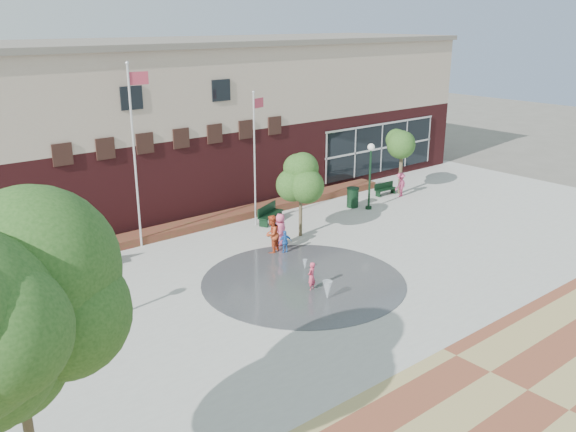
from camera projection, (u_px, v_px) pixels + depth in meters
ground at (356, 307)px, 22.89m from camera, size 120.00×120.00×0.00m
plaza_concrete at (288, 274)px, 25.82m from camera, size 46.00×18.00×0.01m
paver_band at (528, 390)px, 17.75m from camera, size 46.00×6.00×0.01m
splash_pad at (303, 282)px, 25.09m from camera, size 8.40×8.40×0.01m
library_building at (136, 124)px, 34.27m from camera, size 44.40×10.40×9.20m
flower_bed at (194, 229)px, 31.40m from camera, size 26.00×1.20×0.40m
flagpole_left at (135, 147)px, 27.53m from camera, size 1.01×0.17×8.57m
flagpole_right at (255, 152)px, 30.80m from camera, size 0.83×0.29×6.96m
lamp_left at (9, 284)px, 18.92m from camera, size 0.42×0.42×3.99m
lamp_right at (370, 169)px, 33.89m from camera, size 0.40×0.40×3.78m
bench_left at (91, 261)px, 26.35m from camera, size 2.03×1.11×0.99m
bench_mid at (270, 217)px, 32.20m from camera, size 1.99×1.29×0.98m
bench_right at (385, 191)px, 37.26m from camera, size 1.56×0.53×0.77m
trash_can at (353, 197)px, 34.79m from camera, size 0.71×0.71×1.16m
tree_big_left at (11, 317)px, 11.01m from camera, size 4.54×4.54×7.26m
tree_mid at (301, 177)px, 29.44m from camera, size 2.47×2.47×4.17m
tree_small_right at (402, 147)px, 36.75m from camera, size 2.36×2.36×4.04m
water_jet_a at (327, 300)px, 23.46m from camera, size 0.39×0.39×0.75m
water_jet_b at (305, 270)px, 26.24m from camera, size 0.20×0.20×0.46m
child_splash at (312, 276)px, 24.15m from camera, size 0.50×0.42×1.18m
adult_red at (272, 234)px, 27.94m from camera, size 1.08×0.98×1.80m
adult_pink at (280, 230)px, 28.86m from camera, size 0.85×0.63×1.59m
child_blue at (285, 242)px, 27.97m from camera, size 0.69×0.45×1.10m
person_bench at (400, 185)px, 36.83m from camera, size 1.04×0.69×1.49m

